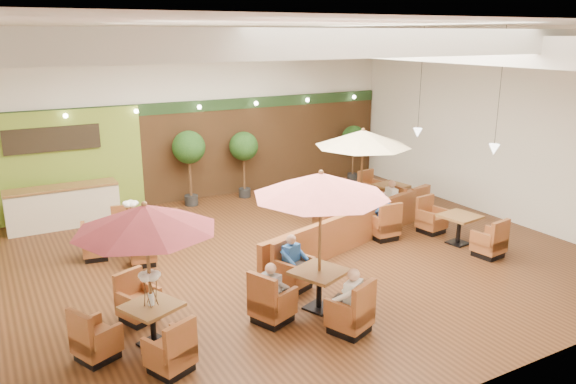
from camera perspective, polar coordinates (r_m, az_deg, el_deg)
room at (r=14.10m, az=-1.63°, el=9.02°), size 14.04×14.00×5.52m
service_counter at (r=17.06m, az=-21.86°, el=-1.40°), size 3.00×0.75×1.18m
booth_divider at (r=14.59m, az=7.05°, el=-3.59°), size 6.68×2.19×0.96m
table_0 at (r=9.73m, az=-14.48°, el=-5.24°), size 2.60×2.76×2.64m
table_1 at (r=10.63m, az=2.98°, el=-2.05°), size 2.81×2.98×2.85m
table_2 at (r=15.52m, az=7.53°, el=3.11°), size 2.80×2.80×2.84m
table_3 at (r=14.56m, az=-15.49°, el=-4.36°), size 2.51×2.51×1.50m
table_4 at (r=15.25m, az=16.95°, el=-3.71°), size 1.00×2.72×0.99m
table_5 at (r=17.77m, az=10.36°, el=-0.52°), size 1.00×2.71×0.99m
topiary_0 at (r=17.79m, az=-10.04°, el=4.20°), size 1.03×1.03×2.40m
topiary_1 at (r=18.51m, az=-4.52°, el=4.40°), size 0.95×0.95×2.21m
topiary_2 at (r=20.74m, az=6.68°, el=5.27°), size 0.89×0.89×2.07m
diner_0 at (r=10.35m, az=6.36°, el=-10.28°), size 0.46×0.45×0.81m
diner_1 at (r=11.96m, az=0.50°, el=-6.56°), size 0.42×0.39×0.76m
diner_2 at (r=10.66m, az=-1.61°, el=-9.49°), size 0.41×0.43×0.75m
diner_3 at (r=15.03m, az=9.74°, el=-2.08°), size 0.38×0.33×0.74m
diner_4 at (r=16.44m, az=10.31°, el=-0.49°), size 0.35×0.41×0.79m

